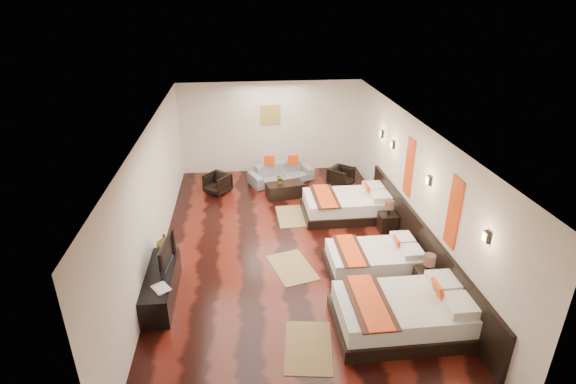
{
  "coord_description": "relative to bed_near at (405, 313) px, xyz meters",
  "views": [
    {
      "loc": [
        -0.91,
        -8.48,
        5.26
      ],
      "look_at": [
        0.08,
        0.59,
        1.1
      ],
      "focal_mm": 27.81,
      "sensor_mm": 36.0,
      "label": 1
    }
  ],
  "objects": [
    {
      "name": "book",
      "position": [
        -4.2,
        0.7,
        0.26
      ],
      "size": [
        0.39,
        0.42,
        0.03
      ],
      "primitive_type": "imported",
      "rotation": [
        0.0,
        0.0,
        0.6
      ],
      "color": "black",
      "rests_on": "tv_console"
    },
    {
      "name": "orange_panel_b",
      "position": [
        1.03,
        3.06,
        1.4
      ],
      "size": [
        0.04,
        0.4,
        1.3
      ],
      "primitive_type": "cube",
      "color": "#D86014",
      "rests_on": "right_wall"
    },
    {
      "name": "bed_mid",
      "position": [
        -0.01,
        1.74,
        -0.05
      ],
      "size": [
        1.92,
        1.21,
        0.73
      ],
      "color": "black",
      "rests_on": "floor"
    },
    {
      "name": "ceiling",
      "position": [
        -1.7,
        2.76,
        2.5
      ],
      "size": [
        5.5,
        9.5,
        0.01
      ],
      "primitive_type": "cube",
      "color": "white",
      "rests_on": "floor"
    },
    {
      "name": "bed_near",
      "position": [
        0.0,
        0.0,
        0.0
      ],
      "size": [
        2.32,
        1.46,
        0.89
      ],
      "color": "black",
      "rests_on": "floor"
    },
    {
      "name": "sconce_near",
      "position": [
        1.01,
        -0.24,
        1.55
      ],
      "size": [
        0.07,
        0.12,
        0.18
      ],
      "color": "black",
      "rests_on": "right_wall"
    },
    {
      "name": "nightstand_b",
      "position": [
        0.75,
        3.26,
        -0.02
      ],
      "size": [
        0.41,
        0.41,
        0.8
      ],
      "color": "black",
      "rests_on": "floor"
    },
    {
      "name": "gold_artwork",
      "position": [
        -1.7,
        7.49,
        1.5
      ],
      "size": [
        0.6,
        0.04,
        0.6
      ],
      "primitive_type": "cube",
      "color": "#AD873F",
      "rests_on": "back_wall"
    },
    {
      "name": "orange_panel_a",
      "position": [
        1.03,
        0.86,
        1.4
      ],
      "size": [
        0.04,
        0.4,
        1.3
      ],
      "primitive_type": "cube",
      "color": "#D86014",
      "rests_on": "right_wall"
    },
    {
      "name": "nightstand_a",
      "position": [
        0.75,
        0.92,
        -0.02
      ],
      "size": [
        0.41,
        0.41,
        0.81
      ],
      "color": "black",
      "rests_on": "floor"
    },
    {
      "name": "right_wall",
      "position": [
        1.05,
        2.76,
        1.1
      ],
      "size": [
        0.01,
        9.5,
        2.8
      ],
      "primitive_type": "cube",
      "color": "silver",
      "rests_on": "floor"
    },
    {
      "name": "sconce_mid",
      "position": [
        1.01,
        1.96,
        1.55
      ],
      "size": [
        0.07,
        0.12,
        0.18
      ],
      "color": "black",
      "rests_on": "right_wall"
    },
    {
      "name": "floor",
      "position": [
        -1.7,
        2.76,
        -0.3
      ],
      "size": [
        5.5,
        9.5,
        0.01
      ],
      "primitive_type": "cube",
      "color": "black",
      "rests_on": "ground"
    },
    {
      "name": "sconce_far",
      "position": [
        1.01,
        4.16,
        1.55
      ],
      "size": [
        0.07,
        0.12,
        0.18
      ],
      "color": "black",
      "rests_on": "right_wall"
    },
    {
      "name": "tv",
      "position": [
        -4.15,
        1.46,
        0.52
      ],
      "size": [
        0.23,
        0.97,
        0.55
      ],
      "primitive_type": "imported",
      "rotation": [
        0.0,
        0.0,
        1.46
      ],
      "color": "black",
      "rests_on": "tv_console"
    },
    {
      "name": "armchair_left",
      "position": [
        -3.33,
        5.93,
        -0.02
      ],
      "size": [
        0.87,
        0.87,
        0.57
      ],
      "primitive_type": "imported",
      "rotation": [
        0.0,
        0.0,
        -0.69
      ],
      "color": "black",
      "rests_on": "floor"
    },
    {
      "name": "jute_mat_far",
      "position": [
        -1.41,
        4.26,
        -0.3
      ],
      "size": [
        0.78,
        1.22,
        0.01
      ],
      "primitive_type": "cube",
      "rotation": [
        0.0,
        0.0,
        0.02
      ],
      "color": "olive",
      "rests_on": "floor"
    },
    {
      "name": "armchair_right",
      "position": [
        0.23,
        6.01,
        -0.01
      ],
      "size": [
        0.89,
        0.88,
        0.58
      ],
      "primitive_type": "imported",
      "rotation": [
        0.0,
        0.0,
        0.84
      ],
      "color": "black",
      "rests_on": "floor"
    },
    {
      "name": "bed_far",
      "position": [
        -0.0,
        4.18,
        -0.02
      ],
      "size": [
        2.19,
        1.38,
        0.84
      ],
      "color": "black",
      "rests_on": "floor"
    },
    {
      "name": "jute_mat_mid",
      "position": [
        -1.68,
        1.98,
        -0.3
      ],
      "size": [
        1.04,
        1.35,
        0.01
      ],
      "primitive_type": "cube",
      "rotation": [
        0.0,
        0.0,
        0.26
      ],
      "color": "olive",
      "rests_on": "floor"
    },
    {
      "name": "sconce_lounge",
      "position": [
        1.01,
        5.06,
        1.55
      ],
      "size": [
        0.07,
        0.12,
        0.18
      ],
      "color": "black",
      "rests_on": "right_wall"
    },
    {
      "name": "table_plant",
      "position": [
        -1.6,
        5.45,
        0.25
      ],
      "size": [
        0.33,
        0.31,
        0.3
      ],
      "primitive_type": "imported",
      "rotation": [
        0.0,
        0.0,
        0.33
      ],
      "color": "#2B6421",
      "rests_on": "coffee_table"
    },
    {
      "name": "tv_console",
      "position": [
        -4.2,
        1.27,
        -0.03
      ],
      "size": [
        0.5,
        1.8,
        0.55
      ],
      "primitive_type": "cube",
      "color": "black",
      "rests_on": "floor"
    },
    {
      "name": "jute_mat_near",
      "position": [
        -1.68,
        -0.29,
        -0.3
      ],
      "size": [
        0.92,
        1.3,
        0.01
      ],
      "primitive_type": "cube",
      "rotation": [
        0.0,
        0.0,
        -0.15
      ],
      "color": "olive",
      "rests_on": "floor"
    },
    {
      "name": "left_wall",
      "position": [
        -4.45,
        2.76,
        1.1
      ],
      "size": [
        0.01,
        9.5,
        2.8
      ],
      "primitive_type": "cube",
      "color": "silver",
      "rests_on": "floor"
    },
    {
      "name": "headboard_panel",
      "position": [
        1.01,
        1.96,
        0.15
      ],
      "size": [
        0.08,
        6.6,
        0.9
      ],
      "primitive_type": "cube",
      "color": "black",
      "rests_on": "floor"
    },
    {
      "name": "figurine",
      "position": [
        -4.2,
        2.06,
        0.42
      ],
      "size": [
        0.4,
        0.4,
        0.35
      ],
      "primitive_type": "imported",
      "rotation": [
        0.0,
        0.0,
        -0.24
      ],
      "color": "brown",
      "rests_on": "tv_console"
    },
    {
      "name": "back_wall",
      "position": [
        -1.7,
        7.51,
        1.1
      ],
      "size": [
        5.5,
        0.01,
        2.8
      ],
      "primitive_type": "cube",
      "color": "silver",
      "rests_on": "floor"
    },
    {
      "name": "sofa",
      "position": [
        -1.48,
        6.5,
        -0.03
      ],
      "size": [
        2.03,
        1.37,
        0.55
      ],
      "primitive_type": "imported",
      "rotation": [
        0.0,
        0.0,
        0.37
      ],
      "color": "slate",
      "rests_on": "floor"
    },
    {
      "name": "coffee_table",
      "position": [
        -1.48,
        5.45,
        -0.1
      ],
      "size": [
        1.08,
        0.69,
        0.4
      ],
      "primitive_type": "cube",
      "rotation": [
        0.0,
        0.0,
        0.2
      ],
      "color": "black",
      "rests_on": "floor"
    }
  ]
}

